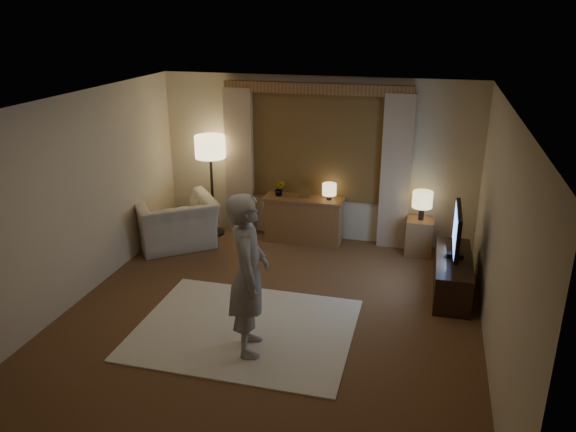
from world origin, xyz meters
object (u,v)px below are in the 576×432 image
(armchair, at_px, (175,223))
(side_table, at_px, (419,237))
(tv_stand, at_px, (452,275))
(person, at_px, (248,275))
(sideboard, at_px, (304,221))

(armchair, relative_size, side_table, 2.13)
(armchair, height_order, side_table, armchair)
(armchair, height_order, tv_stand, armchair)
(armchair, bearing_deg, person, 91.17)
(tv_stand, xyz_separation_m, person, (-2.16, -1.95, 0.67))
(sideboard, height_order, side_table, sideboard)
(person, bearing_deg, side_table, -44.13)
(armchair, xyz_separation_m, tv_stand, (4.20, -0.52, -0.14))
(sideboard, height_order, armchair, armchair)
(armchair, height_order, person, person)
(sideboard, relative_size, tv_stand, 0.86)
(sideboard, bearing_deg, tv_stand, -27.95)
(sideboard, xyz_separation_m, person, (0.13, -3.16, 0.57))
(armchair, distance_m, person, 3.25)
(side_table, relative_size, person, 0.31)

